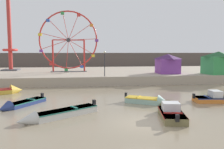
{
  "coord_description": "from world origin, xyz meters",
  "views": [
    {
      "loc": [
        -4.03,
        -14.41,
        4.65
      ],
      "look_at": [
        -0.67,
        11.14,
        2.14
      ],
      "focal_mm": 37.14,
      "sensor_mm": 36.0,
      "label": 1
    }
  ],
  "objects": [
    {
      "name": "motorboat_navy_blue",
      "position": [
        -9.34,
        5.77,
        0.21
      ],
      "size": [
        3.47,
        4.65,
        1.06
      ],
      "rotation": [
        0.0,
        0.0,
        4.15
      ],
      "color": "navy",
      "rests_on": "ground_plane"
    },
    {
      "name": "motorboat_orange_hull",
      "position": [
        8.65,
        5.38,
        0.32
      ],
      "size": [
        4.16,
        1.99,
        1.59
      ],
      "rotation": [
        0.0,
        0.0,
        6.16
      ],
      "color": "orange",
      "rests_on": "ground_plane"
    },
    {
      "name": "motorboat_pale_grey",
      "position": [
        -5.89,
        1.87,
        0.28
      ],
      "size": [
        5.6,
        4.33,
        1.1
      ],
      "rotation": [
        0.0,
        0.0,
        3.75
      ],
      "color": "silver",
      "rests_on": "ground_plane"
    },
    {
      "name": "drop_tower_red_tower",
      "position": [
        -16.96,
        30.16,
        6.75
      ],
      "size": [
        2.8,
        2.8,
        14.47
      ],
      "color": "#BC332D",
      "rests_on": "quay_promenade"
    },
    {
      "name": "distant_town_skyline",
      "position": [
        0.0,
        50.95,
        2.2
      ],
      "size": [
        140.0,
        3.0,
        4.4
      ],
      "primitive_type": "cube",
      "color": "#564C47",
      "rests_on": "ground_plane"
    },
    {
      "name": "motorboat_olive_wood",
      "position": [
        2.38,
        1.63,
        0.32
      ],
      "size": [
        2.41,
        4.93,
        1.52
      ],
      "rotation": [
        0.0,
        0.0,
        1.36
      ],
      "color": "olive",
      "rests_on": "ground_plane"
    },
    {
      "name": "motorboat_seafoam",
      "position": [
        1.97,
        5.56,
        0.28
      ],
      "size": [
        3.88,
        2.99,
        1.19
      ],
      "rotation": [
        0.0,
        0.0,
        5.74
      ],
      "color": "#93BCAD",
      "rests_on": "ground_plane"
    },
    {
      "name": "carnival_booth_purple_stall",
      "position": [
        9.45,
        20.65,
        2.86
      ],
      "size": [
        3.51,
        3.49,
        3.07
      ],
      "rotation": [
        0.0,
        0.0,
        -0.01
      ],
      "color": "purple",
      "rests_on": "quay_promenade"
    },
    {
      "name": "ferris_wheel_red_frame",
      "position": [
        -6.21,
        26.06,
        6.47
      ],
      "size": [
        10.07,
        1.2,
        10.37
      ],
      "color": "red",
      "rests_on": "quay_promenade"
    },
    {
      "name": "ground_plane",
      "position": [
        0.0,
        0.0,
        0.0
      ],
      "size": [
        240.0,
        240.0,
        0.0
      ],
      "primitive_type": "plane",
      "color": "gray"
    },
    {
      "name": "quay_promenade",
      "position": [
        0.0,
        27.48,
        0.63
      ],
      "size": [
        110.0,
        21.65,
        1.26
      ],
      "primitive_type": "cube",
      "color": "tan",
      "rests_on": "ground_plane"
    },
    {
      "name": "carnival_booth_green_kiosk",
      "position": [
        16.79,
        18.66,
        3.06
      ],
      "size": [
        4.5,
        3.98,
        3.47
      ],
      "rotation": [
        0.0,
        0.0,
        0.06
      ],
      "color": "#33934C",
      "rests_on": "quay_promenade"
    },
    {
      "name": "promenade_lamp_near",
      "position": [
        -0.86,
        17.58,
        3.6
      ],
      "size": [
        0.32,
        0.32,
        3.53
      ],
      "color": "#2D2D33",
      "rests_on": "quay_promenade"
    }
  ]
}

